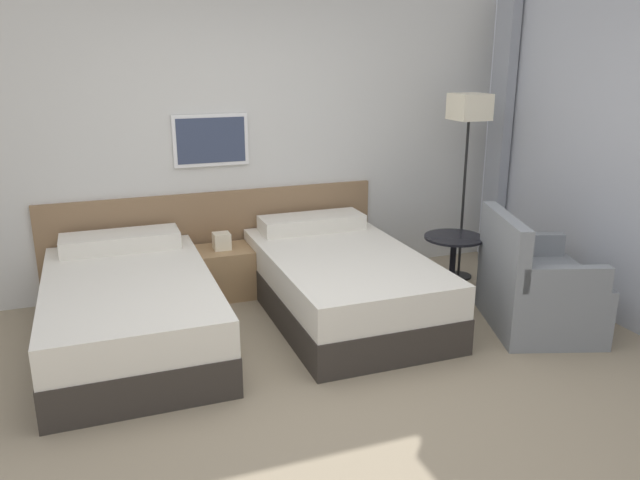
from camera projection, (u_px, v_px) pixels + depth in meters
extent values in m
plane|color=gray|center=(335.00, 395.00, 3.85)|extent=(16.00, 16.00, 0.00)
cube|color=silver|center=(243.00, 133.00, 5.42)|extent=(10.00, 0.06, 2.70)
cube|color=#846647|center=(216.00, 239.00, 5.54)|extent=(2.94, 0.04, 0.86)
cube|color=white|center=(211.00, 140.00, 5.29)|extent=(0.64, 0.03, 0.44)
cube|color=#333D56|center=(211.00, 140.00, 5.28)|extent=(0.58, 0.01, 0.38)
cube|color=#8E939E|center=(500.00, 130.00, 5.88)|extent=(0.10, 0.24, 2.64)
cube|color=#332D28|center=(132.00, 328.00, 4.46)|extent=(1.15, 1.95, 0.27)
cube|color=silver|center=(129.00, 295.00, 4.38)|extent=(1.14, 1.93, 0.24)
cube|color=silver|center=(120.00, 241.00, 5.00)|extent=(0.92, 0.34, 0.13)
cube|color=#332D28|center=(343.00, 299.00, 5.00)|extent=(1.15, 1.95, 0.27)
cube|color=silver|center=(343.00, 269.00, 4.92)|extent=(1.14, 1.93, 0.24)
cube|color=silver|center=(312.00, 223.00, 5.54)|extent=(0.92, 0.34, 0.13)
cube|color=#9E7A51|center=(223.00, 272.00, 5.36)|extent=(0.49, 0.42, 0.42)
cube|color=beige|center=(222.00, 241.00, 5.28)|extent=(0.14, 0.14, 0.14)
cylinder|color=black|center=(458.00, 276.00, 5.87)|extent=(0.24, 0.24, 0.02)
cylinder|color=black|center=(463.00, 200.00, 5.65)|extent=(0.02, 0.02, 1.44)
cube|color=beige|center=(470.00, 107.00, 5.41)|extent=(0.30, 0.30, 0.23)
cylinder|color=black|center=(450.00, 300.00, 5.30)|extent=(0.32, 0.32, 0.01)
cylinder|color=black|center=(452.00, 269.00, 5.22)|extent=(0.05, 0.05, 0.53)
cylinder|color=black|center=(454.00, 238.00, 5.14)|extent=(0.49, 0.49, 0.02)
cube|color=gray|center=(540.00, 299.00, 4.74)|extent=(0.97, 1.08, 0.45)
cube|color=gray|center=(504.00, 244.00, 4.61)|extent=(0.38, 0.88, 0.44)
cube|color=gray|center=(566.00, 279.00, 4.27)|extent=(0.61, 0.28, 0.18)
cube|color=gray|center=(525.00, 245.00, 5.04)|extent=(0.61, 0.28, 0.18)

